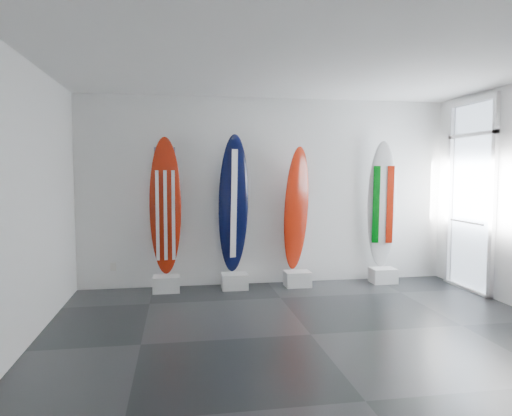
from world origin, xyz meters
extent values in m
plane|color=black|center=(0.00, 0.00, 0.00)|extent=(6.00, 6.00, 0.00)
plane|color=white|center=(0.00, 0.00, 3.00)|extent=(6.00, 6.00, 0.00)
plane|color=white|center=(0.00, 2.50, 1.50)|extent=(6.00, 0.00, 6.00)
plane|color=white|center=(0.00, -2.50, 1.50)|extent=(6.00, 0.00, 6.00)
plane|color=white|center=(-3.00, 0.00, 1.50)|extent=(0.00, 5.00, 5.00)
cube|color=white|center=(-1.64, 2.18, 0.12)|extent=(0.40, 0.30, 0.24)
ellipsoid|color=#991A09|center=(-1.64, 2.28, 1.29)|extent=(0.49, 0.23, 2.11)
cube|color=white|center=(-0.59, 2.18, 0.12)|extent=(0.40, 0.30, 0.24)
ellipsoid|color=black|center=(-0.59, 2.28, 1.32)|extent=(0.53, 0.33, 2.16)
cube|color=white|center=(0.41, 2.18, 0.12)|extent=(0.40, 0.30, 0.24)
ellipsoid|color=#991A09|center=(0.41, 2.28, 1.23)|extent=(0.51, 0.40, 1.98)
cube|color=white|center=(1.87, 2.18, 0.12)|extent=(0.40, 0.30, 0.24)
ellipsoid|color=silver|center=(1.87, 2.28, 1.28)|extent=(0.50, 0.29, 2.08)
cube|color=silver|center=(-2.45, 2.48, 0.35)|extent=(0.09, 0.02, 0.13)
camera|label=1|loc=(-1.44, -4.90, 1.80)|focal=32.63mm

